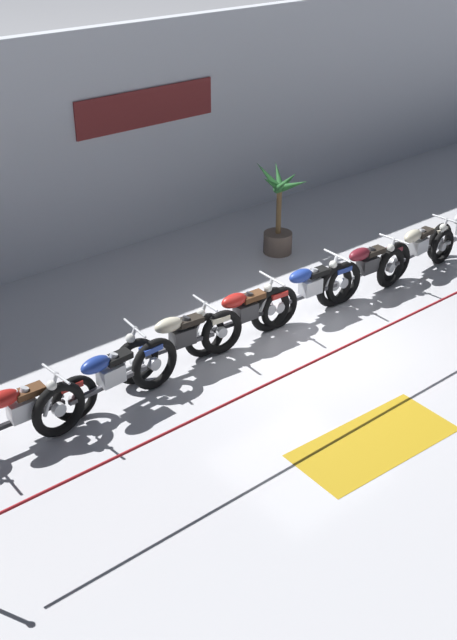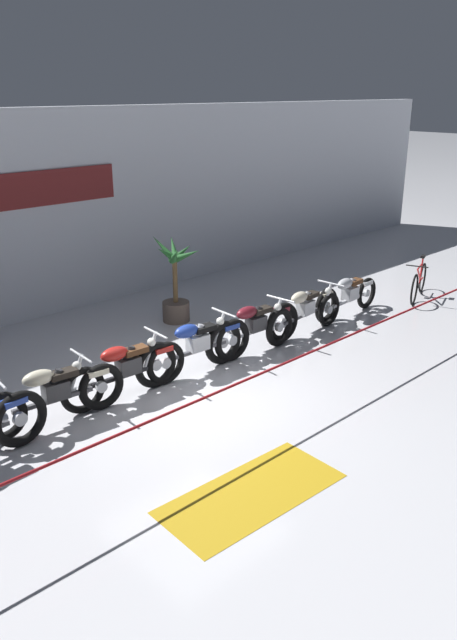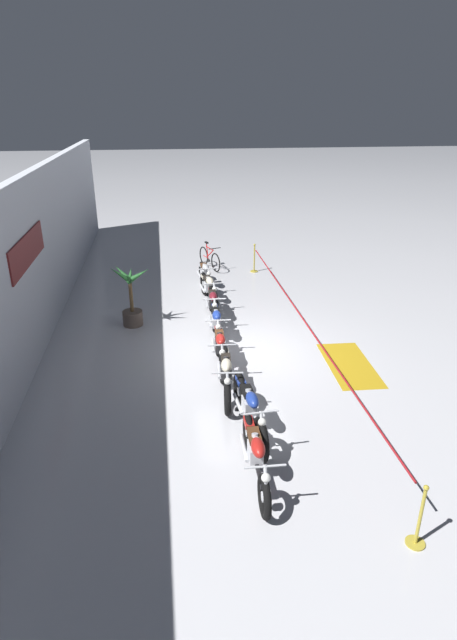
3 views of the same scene
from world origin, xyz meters
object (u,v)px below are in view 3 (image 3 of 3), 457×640
at_px(motorcycle_cream_6, 209,289).
at_px(stanchion_far_left, 318,346).
at_px(potted_palm_left_of_row, 131,301).
at_px(stanchion_mid_left, 254,262).
at_px(bicycle, 209,258).
at_px(motorcycle_blue_1, 250,410).
at_px(motorcycle_cream_2, 226,375).
at_px(floor_banner, 349,365).
at_px(motorcycle_maroon_5, 213,305).
at_px(motorcycle_silver_7, 205,275).
at_px(motorcycle_blue_4, 216,325).
at_px(motorcycle_red_3, 220,349).
at_px(motorcycle_red_0, 256,456).

relative_size(motorcycle_cream_6, stanchion_far_left, 0.19).
height_order(potted_palm_left_of_row, stanchion_mid_left, potted_palm_left_of_row).
bearing_deg(bicycle, motorcycle_blue_1, 178.38).
height_order(motorcycle_cream_2, floor_banner, motorcycle_cream_2).
distance_m(motorcycle_cream_6, stanchion_far_left, 5.22).
xyz_separation_m(motorcycle_cream_2, motorcycle_maroon_5, (3.93, -0.14, 0.01)).
bearing_deg(stanchion_far_left, motorcycle_blue_1, 135.05).
xyz_separation_m(motorcycle_silver_7, floor_banner, (-5.86, -2.92, -0.46)).
bearing_deg(motorcycle_silver_7, motorcycle_cream_2, 178.49).
xyz_separation_m(motorcycle_cream_2, motorcycle_blue_4, (2.59, -0.09, 0.01)).
xyz_separation_m(motorcycle_blue_1, stanchion_mid_left, (9.66, -1.88, -0.13)).
height_order(motorcycle_maroon_5, motorcycle_cream_6, motorcycle_maroon_5).
height_order(potted_palm_left_of_row, floor_banner, potted_palm_left_of_row).
relative_size(bicycle, floor_banner, 0.71).
xyz_separation_m(bicycle, stanchion_far_left, (-8.44, -1.59, 0.38)).
height_order(motorcycle_red_3, floor_banner, motorcycle_red_3).
bearing_deg(bicycle, motorcycle_red_0, 177.94).
bearing_deg(motorcycle_blue_4, motorcycle_maroon_5, -2.32).
distance_m(motorcycle_red_0, stanchion_far_left, 3.76).
xyz_separation_m(motorcycle_blue_1, motorcycle_cream_2, (1.41, 0.26, -0.02)).
bearing_deg(motorcycle_cream_6, stanchion_mid_left, -33.83).
bearing_deg(motorcycle_blue_1, motorcycle_blue_4, 2.44).
distance_m(motorcycle_maroon_5, motorcycle_cream_6, 1.37).
distance_m(motorcycle_red_0, motorcycle_red_3, 3.91).
relative_size(potted_palm_left_of_row, stanchion_far_left, 0.15).
bearing_deg(motorcycle_blue_1, potted_palm_left_of_row, 23.87).
height_order(motorcycle_red_0, potted_palm_left_of_row, potted_palm_left_of_row).
distance_m(motorcycle_cream_2, motorcycle_maroon_5, 3.94).
height_order(motorcycle_blue_1, motorcycle_silver_7, motorcycle_blue_1).
height_order(stanchion_mid_left, floor_banner, stanchion_mid_left).
bearing_deg(motorcycle_cream_2, stanchion_far_left, -77.34).
relative_size(motorcycle_blue_1, motorcycle_blue_4, 1.01).
relative_size(motorcycle_maroon_5, floor_banner, 0.99).
bearing_deg(motorcycle_maroon_5, stanchion_far_left, -149.94).
relative_size(motorcycle_silver_7, stanchion_mid_left, 2.04).
bearing_deg(stanchion_mid_left, motorcycle_red_0, 169.60).
bearing_deg(potted_palm_left_of_row, motorcycle_red_3, -142.02).
relative_size(motorcycle_maroon_5, bicycle, 1.39).
distance_m(motorcycle_blue_4, bicycle, 6.35).
relative_size(motorcycle_red_3, bicycle, 1.36).
xyz_separation_m(motorcycle_red_0, motorcycle_red_3, (3.91, 0.11, 0.02)).
bearing_deg(motorcycle_blue_4, bicycle, -4.18).
xyz_separation_m(potted_palm_left_of_row, floor_banner, (-3.08, -5.21, -0.72)).
relative_size(motorcycle_red_0, stanchion_mid_left, 2.18).
distance_m(motorcycle_red_3, motorcycle_silver_7, 5.52).
xyz_separation_m(motorcycle_blue_1, bicycle, (10.32, -0.29, -0.11)).
height_order(motorcycle_silver_7, stanchion_mid_left, stanchion_mid_left).
bearing_deg(motorcycle_maroon_5, bicycle, -4.68).
distance_m(bicycle, stanchion_mid_left, 1.72).
bearing_deg(floor_banner, motorcycle_cream_6, 36.05).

